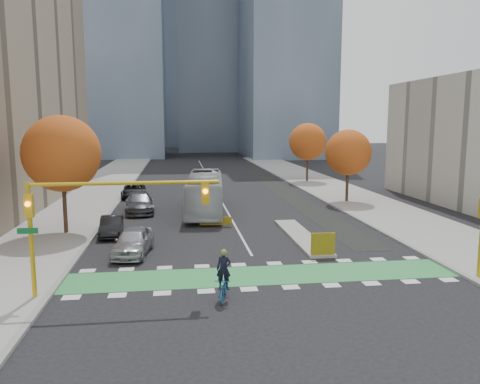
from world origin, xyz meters
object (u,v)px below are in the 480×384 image
object	(u,v)px
tree_east_near	(348,153)
cyclist	(224,283)
bus	(205,193)
parked_car_c	(139,203)
hazard_board	(323,244)
tree_west	(62,154)
traffic_signal_west	(91,208)
parked_car_b	(111,226)
tree_east_far	(308,142)
parked_car_d	(134,191)
parked_car_a	(133,241)

from	to	relation	value
tree_east_near	cyclist	xyz separation A→B (m)	(-14.28, -23.50, -4.11)
bus	parked_car_c	xyz separation A→B (m)	(-5.63, 0.73, -0.88)
hazard_board	parked_car_c	size ratio (longest dim) A/B	0.24
tree_west	parked_car_c	xyz separation A→B (m)	(4.43, 7.58, -4.78)
tree_east_near	parked_car_c	distance (m)	20.12
traffic_signal_west	tree_west	bearing A→B (deg)	108.02
parked_car_b	tree_west	bearing A→B (deg)	163.40
tree_east_far	bus	xyz separation A→B (m)	(-14.44, -19.15, -3.52)
cyclist	bus	size ratio (longest dim) A/B	0.18
parked_car_c	tree_west	bearing A→B (deg)	-125.74
bus	parked_car_d	distance (m)	11.47
traffic_signal_west	bus	xyz separation A→B (m)	(5.99, 19.36, -2.32)
traffic_signal_west	tree_east_far	bearing A→B (deg)	62.05
bus	parked_car_b	distance (m)	10.31
hazard_board	parked_car_b	size ratio (longest dim) A/B	0.35
tree_east_near	cyclist	size ratio (longest dim) A/B	3.11
tree_west	parked_car_d	size ratio (longest dim) A/B	1.66
traffic_signal_west	parked_car_c	world-z (taller)	traffic_signal_west
parked_car_a	parked_car_c	bearing A→B (deg)	100.46
tree_west	parked_car_a	size ratio (longest dim) A/B	1.76
bus	traffic_signal_west	bearing A→B (deg)	-102.68
tree_west	tree_east_far	distance (m)	35.73
tree_west	cyclist	distance (m)	17.33
tree_east_near	parked_car_c	bearing A→B (deg)	-172.95
parked_car_a	bus	bearing A→B (deg)	76.12
tree_east_far	parked_car_d	bearing A→B (deg)	-154.80
parked_car_d	bus	bearing A→B (deg)	-54.17
traffic_signal_west	parked_car_a	xyz separation A→B (m)	(1.05, 6.76, -3.24)
cyclist	parked_car_d	size ratio (longest dim) A/B	0.46
tree_east_near	cyclist	world-z (taller)	tree_east_near
tree_west	parked_car_d	xyz separation A→B (m)	(3.16, 15.96, -4.93)
cyclist	parked_car_a	world-z (taller)	cyclist
hazard_board	parked_car_a	xyz separation A→B (m)	(-10.88, 2.04, -0.00)
tree_east_near	parked_car_c	xyz separation A→B (m)	(-19.57, -2.42, -4.02)
parked_car_b	parked_car_c	world-z (taller)	parked_car_c
cyclist	bus	xyz separation A→B (m)	(0.34, 20.35, 0.96)
tree_east_far	parked_car_d	distance (m)	24.02
hazard_board	parked_car_d	distance (m)	27.00
cyclist	parked_car_d	distance (m)	30.18
tree_west	parked_car_d	bearing A→B (deg)	78.80
bus	parked_car_c	bearing A→B (deg)	177.12
traffic_signal_west	parked_car_b	xyz separation A→B (m)	(-0.88, 11.76, -3.37)
cyclist	hazard_board	bearing A→B (deg)	54.56
cyclist	parked_car_d	bearing A→B (deg)	114.90
hazard_board	traffic_signal_west	world-z (taller)	traffic_signal_west
parked_car_b	parked_car_d	world-z (taller)	parked_car_d
tree_east_near	tree_east_far	distance (m)	16.01
hazard_board	tree_east_far	world-z (taller)	tree_east_far
tree_west	tree_east_near	world-z (taller)	tree_west
tree_east_far	hazard_board	bearing A→B (deg)	-104.12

